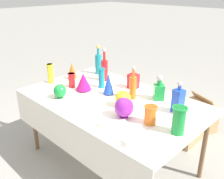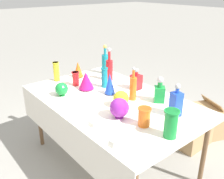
{
  "view_description": "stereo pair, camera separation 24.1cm",
  "coord_description": "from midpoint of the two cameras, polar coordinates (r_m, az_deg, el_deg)",
  "views": [
    {
      "loc": [
        1.56,
        -1.59,
        1.8
      ],
      "look_at": [
        0.0,
        0.0,
        0.86
      ],
      "focal_mm": 40.0,
      "sensor_mm": 36.0,
      "label": 1
    },
    {
      "loc": [
        1.72,
        -1.41,
        1.8
      ],
      "look_at": [
        0.0,
        0.0,
        0.86
      ],
      "focal_mm": 40.0,
      "sensor_mm": 36.0,
      "label": 2
    }
  ],
  "objects": [
    {
      "name": "tall_bottle_2",
      "position": [
        2.89,
        1.78,
        4.8
      ],
      "size": [
        0.08,
        0.08,
        0.39
      ],
      "color": "red",
      "rests_on": "display_table"
    },
    {
      "name": "tall_bottle_1",
      "position": [
        3.12,
        0.65,
        6.12
      ],
      "size": [
        0.08,
        0.08,
        0.37
      ],
      "color": "teal",
      "rests_on": "display_table"
    },
    {
      "name": "square_decanter_1",
      "position": [
        2.42,
        13.62,
        -0.57
      ],
      "size": [
        0.14,
        0.14,
        0.25
      ],
      "color": "#198C38",
      "rests_on": "display_table"
    },
    {
      "name": "tall_bottle_0",
      "position": [
        2.41,
        7.7,
        0.41
      ],
      "size": [
        0.07,
        0.07,
        0.33
      ],
      "color": "orange",
      "rests_on": "display_table"
    },
    {
      "name": "slender_vase_3",
      "position": [
        2.76,
        -5.85,
        2.56
      ],
      "size": [
        0.09,
        0.09,
        0.16
      ],
      "color": "red",
      "rests_on": "display_table"
    },
    {
      "name": "slender_vase_2",
      "position": [
        2.69,
        0.84,
        2.84
      ],
      "size": [
        0.08,
        0.08,
        0.22
      ],
      "color": "teal",
      "rests_on": "display_table"
    },
    {
      "name": "cardboard_box_behind_right",
      "position": [
        3.22,
        19.17,
        -8.38
      ],
      "size": [
        0.42,
        0.44,
        0.48
      ],
      "color": "tan",
      "rests_on": "ground"
    },
    {
      "name": "fluted_vase_0",
      "position": [
        2.64,
        -3.36,
        2.03
      ],
      "size": [
        0.16,
        0.16,
        0.19
      ],
      "color": "#C61972",
      "rests_on": "display_table"
    },
    {
      "name": "price_tag_left",
      "position": [
        1.98,
        -1.34,
        -8.14
      ],
      "size": [
        0.07,
        0.02,
        0.04
      ],
      "primitive_type": "cube",
      "rotation": [
        -0.21,
        0.0,
        0.11
      ],
      "color": "white",
      "rests_on": "display_table"
    },
    {
      "name": "square_decanter_0",
      "position": [
        2.19,
        17.51,
        -3.02
      ],
      "size": [
        0.1,
        0.1,
        0.29
      ],
      "color": "blue",
      "rests_on": "display_table"
    },
    {
      "name": "square_decanter_2",
      "position": [
        2.68,
        8.14,
        1.86
      ],
      "size": [
        0.1,
        0.1,
        0.23
      ],
      "color": "red",
      "rests_on": "display_table"
    },
    {
      "name": "display_table",
      "position": [
        2.45,
        2.09,
        -3.69
      ],
      "size": [
        1.79,
        1.11,
        0.76
      ],
      "color": "white",
      "rests_on": "ground"
    },
    {
      "name": "fluted_vase_1",
      "position": [
        3.0,
        -5.48,
        4.58
      ],
      "size": [
        0.12,
        0.12,
        0.19
      ],
      "color": "orange",
      "rests_on": "display_table"
    },
    {
      "name": "round_bowl_1",
      "position": [
        2.52,
        -8.8,
        0.07
      ],
      "size": [
        0.13,
        0.13,
        0.14
      ],
      "color": "#198C38",
      "rests_on": "display_table"
    },
    {
      "name": "round_bowl_0",
      "position": [
        2.08,
        5.01,
        -4.29
      ],
      "size": [
        0.17,
        0.17,
        0.17
      ],
      "color": "purple",
      "rests_on": "display_table"
    },
    {
      "name": "slender_vase_4",
      "position": [
        2.92,
        -10.32,
        4.14
      ],
      "size": [
        0.07,
        0.07,
        0.22
      ],
      "color": "yellow",
      "rests_on": "display_table"
    },
    {
      "name": "fluted_vase_2",
      "position": [
        2.51,
        2.23,
        1.33
      ],
      "size": [
        0.11,
        0.11,
        0.22
      ],
      "color": "blue",
      "rests_on": "display_table"
    },
    {
      "name": "slender_vase_1",
      "position": [
        2.0,
        10.85,
        -6.09
      ],
      "size": [
        0.11,
        0.11,
        0.15
      ],
      "color": "orange",
      "rests_on": "display_table"
    },
    {
      "name": "price_tag_center",
      "position": [
        1.75,
        3.83,
        -12.56
      ],
      "size": [
        0.05,
        0.02,
        0.04
      ],
      "primitive_type": "cube",
      "rotation": [
        -0.21,
        0.0,
        0.13
      ],
      "color": "white",
      "rests_on": "display_table"
    },
    {
      "name": "slender_vase_0",
      "position": [
        1.89,
        16.95,
        -7.43
      ],
      "size": [
        0.12,
        0.12,
        0.22
      ],
      "color": "#198C38",
      "rests_on": "display_table"
    },
    {
      "name": "cardboard_box_behind_left",
      "position": [
        3.49,
        22.43,
        -6.64
      ],
      "size": [
        0.54,
        0.49,
        0.45
      ],
      "color": "tan",
      "rests_on": "ground"
    },
    {
      "name": "round_bowl_2",
      "position": [
        2.27,
        5.1,
        -2.18
      ],
      "size": [
        0.15,
        0.15,
        0.15
      ],
      "color": "yellow",
      "rests_on": "display_table"
    },
    {
      "name": "ground_plane",
      "position": [
        2.86,
        2.51,
        -16.17
      ],
      "size": [
        40.0,
        40.0,
        0.0
      ],
      "primitive_type": "plane",
      "color": "gray"
    }
  ]
}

